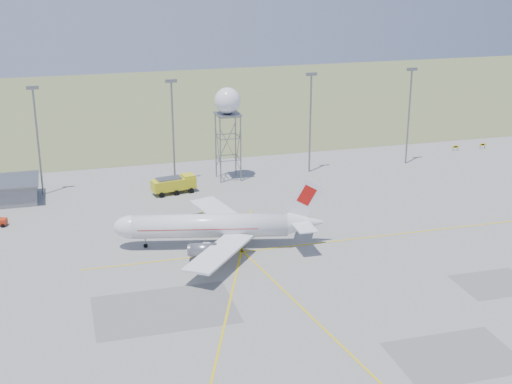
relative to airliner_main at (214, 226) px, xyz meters
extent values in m
plane|color=gray|center=(9.42, -33.21, -3.37)|extent=(400.00, 400.00, 0.00)
cube|color=#5B6D3C|center=(9.42, 106.79, -3.36)|extent=(400.00, 120.00, 0.03)
cylinder|color=slate|center=(-25.58, 32.79, 6.63)|extent=(0.36, 0.36, 20.00)
cube|color=slate|center=(-25.58, 32.79, 16.83)|extent=(2.20, 0.50, 0.60)
cylinder|color=slate|center=(-0.58, 32.79, 6.63)|extent=(0.36, 0.36, 20.00)
cube|color=slate|center=(-0.58, 32.79, 16.83)|extent=(2.20, 0.50, 0.60)
cylinder|color=slate|center=(27.42, 32.79, 6.63)|extent=(0.36, 0.36, 20.00)
cube|color=slate|center=(27.42, 32.79, 16.83)|extent=(2.20, 0.50, 0.60)
cylinder|color=slate|center=(49.42, 32.79, 6.63)|extent=(0.36, 0.36, 20.00)
cube|color=slate|center=(49.42, 32.79, 16.83)|extent=(2.20, 0.50, 0.60)
cylinder|color=black|center=(64.42, 38.79, -2.97)|extent=(0.10, 0.10, 0.80)
cylinder|color=black|center=(65.62, 38.79, -2.97)|extent=(0.10, 0.10, 0.80)
cube|color=yellow|center=(65.02, 38.79, -2.42)|extent=(1.60, 0.15, 0.50)
cube|color=black|center=(65.02, 38.71, -2.42)|extent=(0.80, 0.03, 0.30)
cylinder|color=black|center=(71.42, 38.79, -2.97)|extent=(0.10, 0.10, 0.80)
cylinder|color=black|center=(72.62, 38.79, -2.97)|extent=(0.10, 0.10, 0.80)
cube|color=yellow|center=(72.02, 38.79, -2.42)|extent=(1.60, 0.15, 0.50)
cube|color=black|center=(72.02, 38.71, -2.42)|extent=(0.80, 0.03, 0.30)
cylinder|color=silver|center=(-0.54, 0.13, 0.09)|extent=(23.95, 8.97, 3.65)
ellipsoid|color=silver|center=(-12.10, 2.84, 0.09)|extent=(6.52, 4.89, 3.65)
cube|color=black|center=(-13.16, 3.09, 0.64)|extent=(1.81, 2.27, 0.89)
cone|color=silver|center=(13.68, -3.21, 0.37)|extent=(6.17, 4.81, 3.65)
cube|color=silver|center=(13.68, -3.21, 4.20)|extent=(5.76, 1.60, 6.87)
cube|color=#B20F0B|center=(13.86, -3.25, 4.84)|extent=(3.13, 1.02, 3.52)
cube|color=silver|center=(13.91, -0.26, 0.83)|extent=(3.99, 5.56, 0.16)
cube|color=silver|center=(12.57, -5.95, 0.83)|extent=(3.99, 5.56, 0.16)
cube|color=silver|center=(2.67, 7.82, -0.82)|extent=(7.51, 15.22, 0.33)
cube|color=silver|center=(-1.08, -8.19, -0.82)|extent=(12.63, 14.09, 0.33)
cylinder|color=slate|center=(-0.22, 5.49, -1.64)|extent=(4.21, 2.92, 2.10)
cylinder|color=slate|center=(-2.64, -4.82, -1.64)|extent=(4.21, 2.92, 2.10)
cube|color=#B20F0B|center=(-2.32, 0.54, 0.19)|extent=(18.62, 7.76, 0.11)
cylinder|color=black|center=(-10.32, 2.42, -2.96)|extent=(0.77, 0.77, 0.82)
cube|color=black|center=(1.24, -0.29, -2.96)|extent=(2.14, 5.54, 0.82)
cylinder|color=slate|center=(1.24, -0.29, -2.55)|extent=(0.26, 0.26, 1.64)
cylinder|color=slate|center=(8.15, 30.45, 3.26)|extent=(0.24, 0.24, 13.27)
cylinder|color=slate|center=(12.23, 30.45, 3.26)|extent=(0.24, 0.24, 13.27)
cylinder|color=slate|center=(12.23, 34.53, 3.26)|extent=(0.24, 0.24, 13.27)
cylinder|color=slate|center=(8.15, 34.53, 3.26)|extent=(0.24, 0.24, 13.27)
cube|color=slate|center=(10.19, 32.49, 9.90)|extent=(4.68, 4.68, 0.26)
sphere|color=silver|center=(10.19, 32.49, 12.55)|extent=(5.10, 5.10, 5.10)
cube|color=gold|center=(-1.81, 26.79, -1.55)|extent=(8.60, 4.20, 2.01)
cube|color=gold|center=(1.06, 27.33, -0.72)|extent=(2.63, 2.92, 1.28)
cube|color=black|center=(1.69, 27.44, -0.63)|extent=(0.52, 2.35, 0.91)
cube|color=slate|center=(-2.71, 26.62, -0.36)|extent=(4.90, 2.99, 0.37)
camera|label=1|loc=(-21.39, -99.74, 40.59)|focal=50.00mm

